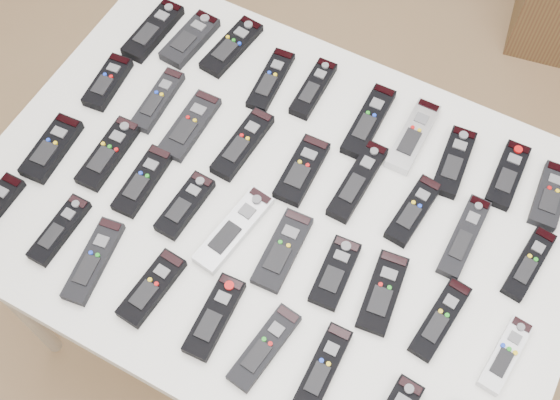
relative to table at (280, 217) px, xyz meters
The scene contains 37 objects.
ground 0.75m from the table, 45.49° to the right, with size 4.00×4.00×0.00m, color #9A754E.
table is the anchor object (origin of this frame).
remote_0 0.56m from the table, 151.44° to the left, with size 0.06×0.18×0.02m, color black.
remote_1 0.49m from the table, 144.28° to the left, with size 0.06×0.16×0.02m, color black.
remote_2 0.44m from the table, 133.63° to the left, with size 0.06×0.18×0.02m, color black.
remote_3 0.33m from the table, 122.12° to the left, with size 0.05×0.17×0.02m, color black.
remote_4 0.31m from the table, 103.81° to the left, with size 0.05×0.16×0.02m, color black.
remote_5 0.29m from the table, 74.29° to the left, with size 0.05×0.19×0.02m, color black.
remote_6 0.34m from the table, 57.68° to the left, with size 0.05×0.19×0.02m, color #B7B7BC.
remote_7 0.39m from the table, 42.96° to the left, with size 0.05×0.17×0.02m, color black.
remote_8 0.49m from the table, 36.08° to the left, with size 0.05×0.16×0.02m, color black.
remote_9 0.57m from the table, 29.95° to the left, with size 0.06×0.15×0.02m, color black.
remote_10 0.51m from the table, behind, with size 0.05×0.15×0.02m, color black.
remote_11 0.39m from the table, 164.80° to the left, with size 0.05×0.17×0.02m, color black.
remote_12 0.28m from the table, 164.26° to the left, with size 0.06×0.18×0.02m, color black.
remote_13 0.18m from the table, 147.92° to the left, with size 0.05×0.18×0.02m, color black.
remote_14 0.11m from the table, 87.24° to the left, with size 0.06×0.16×0.02m, color black.
remote_15 0.18m from the table, 45.15° to the left, with size 0.05×0.20×0.02m, color black.
remote_16 0.28m from the table, 24.03° to the left, with size 0.05×0.16×0.02m, color black.
remote_17 0.39m from the table, 16.23° to the left, with size 0.05×0.19×0.02m, color black.
remote_18 0.52m from the table, 12.71° to the left, with size 0.04×0.17×0.02m, color black.
remote_19 0.52m from the table, 166.60° to the right, with size 0.06×0.16×0.02m, color black.
remote_20 0.39m from the table, 169.61° to the right, with size 0.06×0.18×0.02m, color black.
remote_21 0.30m from the table, 161.71° to the right, with size 0.05×0.17×0.02m, color black.
remote_22 0.21m from the table, 149.31° to the right, with size 0.05×0.15×0.02m, color black.
remote_23 0.13m from the table, 117.96° to the right, with size 0.05×0.20×0.02m, color #B7B7BC.
remote_24 0.13m from the table, 59.11° to the right, with size 0.06×0.18×0.02m, color black.
remote_25 0.20m from the table, 27.16° to the right, with size 0.06×0.15×0.02m, color black.
remote_26 0.29m from the table, 16.60° to the right, with size 0.06×0.17×0.02m, color black.
remote_27 0.40m from the table, 11.34° to the right, with size 0.05×0.17×0.02m, color black.
remote_28 0.53m from the table, ahead, with size 0.04×0.15×0.02m, color silver.
remote_30 0.46m from the table, 143.52° to the right, with size 0.04×0.16×0.02m, color black.
remote_31 0.40m from the table, 132.09° to the right, with size 0.05×0.18×0.02m, color black.
remote_32 0.32m from the table, 114.36° to the right, with size 0.05×0.16×0.02m, color black.
remote_33 0.29m from the table, 88.36° to the right, with size 0.05×0.17×0.02m, color black.
remote_34 0.32m from the table, 67.06° to the right, with size 0.05×0.17×0.02m, color black.
remote_35 0.36m from the table, 49.01° to the right, with size 0.05×0.17×0.02m, color black.
Camera 1 is at (0.19, -0.47, 2.07)m, focal length 45.00 mm.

